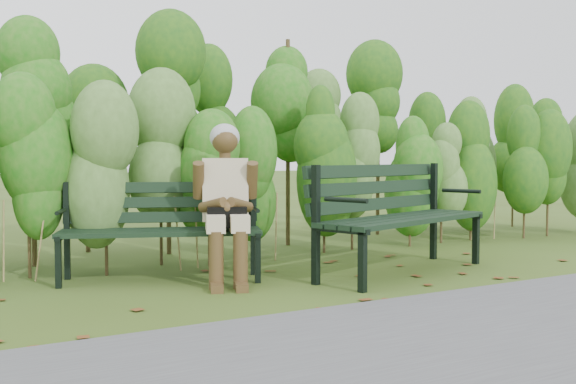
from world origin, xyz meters
TOP-DOWN VIEW (x-y plane):
  - ground at (0.00, 0.00)m, footprint 80.00×80.00m
  - footpath at (0.00, -2.20)m, footprint 60.00×2.50m
  - hedge_band at (0.00, 1.86)m, footprint 11.04×1.67m
  - leaf_litter at (0.14, -0.16)m, footprint 5.98×2.21m
  - bench_left at (-1.04, 0.74)m, footprint 1.78×1.14m
  - bench_right at (0.93, 0.02)m, footprint 2.10×1.22m
  - seated_woman at (-0.60, 0.37)m, footprint 0.65×0.88m

SIDE VIEW (x-z plane):
  - ground at x=0.00m, z-range 0.00..0.00m
  - leaf_litter at x=0.14m, z-range 0.00..0.01m
  - footpath at x=0.00m, z-range 0.00..0.01m
  - bench_left at x=-1.04m, z-range 0.08..0.92m
  - bench_right at x=0.93m, z-range 0.09..1.09m
  - seated_woman at x=-0.60m, z-range 0.07..1.42m
  - hedge_band at x=0.00m, z-range 0.05..2.47m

